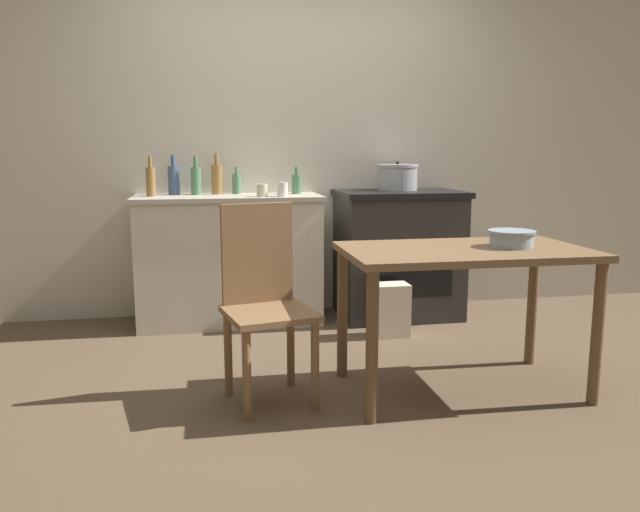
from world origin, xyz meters
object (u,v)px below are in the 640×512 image
stove (398,253)px  bottle_center_left (196,180)px  stock_pot (397,177)px  mixing_bowl_large (512,238)px  bottle_center (237,183)px  cup_right (282,189)px  work_table (464,268)px  cup_mid_right (262,190)px  flour_sack (390,310)px  chair (265,298)px  bottle_mid_left (217,178)px  bottle_left (151,181)px  bottle_far_left (297,183)px  bottle_center_right (174,179)px

stove → bottle_center_left: bearing=173.3°
stock_pot → mixing_bowl_large: bearing=-86.0°
bottle_center → cup_right: (0.29, -0.33, -0.03)m
work_table → cup_right: size_ratio=12.47×
stock_pot → cup_mid_right: size_ratio=3.57×
work_table → cup_mid_right: cup_mid_right is taller
flour_sack → cup_mid_right: 1.17m
stove → mixing_bowl_large: (0.11, -1.47, 0.32)m
stove → work_table: stove is taller
stove → cup_right: cup_right is taller
bottle_center_left → chair: bearing=-78.1°
bottle_mid_left → cup_right: size_ratio=2.98×
stock_pot → bottle_left: bearing=-179.8°
stock_pot → bottle_center_left: size_ratio=1.12×
bottle_mid_left → mixing_bowl_large: bearing=-50.0°
bottle_far_left → flour_sack: bearing=-51.4°
mixing_bowl_large → bottle_center_left: bearing=133.4°
bottle_center_left → flour_sack: bearing=-28.6°
bottle_center_right → cup_right: bearing=-23.2°
bottle_mid_left → stock_pot: bearing=-5.7°
cup_mid_right → bottle_center: bearing=116.3°
chair → flour_sack: chair is taller
stock_pot → bottle_mid_left: 1.30m
work_table → bottle_left: bottle_left is taller
bottle_left → bottle_center_right: bearing=42.0°
flour_sack → bottle_center: (-0.94, 0.71, 0.80)m
work_table → stock_pot: stock_pot is taller
bottle_mid_left → bottle_center: bearing=4.5°
mixing_bowl_large → bottle_center: bottle_center is taller
bottle_far_left → bottle_center_right: bottle_center_right is taller
flour_sack → chair: bearing=-136.0°
mixing_bowl_large → bottle_left: bottle_left is taller
work_table → mixing_bowl_large: 0.28m
bottle_center_left → bottle_center: size_ratio=1.38×
stove → work_table: bearing=-94.9°
cup_mid_right → work_table: bearing=-57.4°
chair → mixing_bowl_large: bearing=-16.9°
bottle_left → bottle_center_right: 0.20m
bottle_center → stock_pot: bearing=-7.0°
bottle_left → bottle_center: 0.60m
work_table → flour_sack: bearing=94.9°
bottle_center_left → cup_right: (0.57, -0.28, -0.06)m
cup_right → mixing_bowl_large: bearing=-54.4°
bottle_center_left → cup_mid_right: (0.44, -0.27, -0.06)m
flour_sack → bottle_far_left: bottle_far_left is taller
bottle_left → cup_mid_right: bottle_left is taller
bottle_mid_left → cup_mid_right: (0.29, -0.30, -0.07)m
stock_pot → cup_mid_right: 1.02m
work_table → cup_mid_right: 1.65m
mixing_bowl_large → stove: bearing=94.5°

